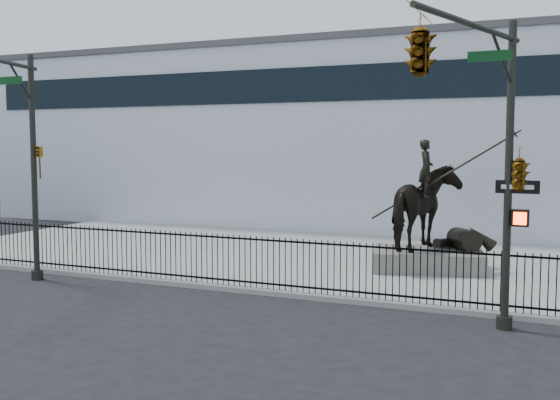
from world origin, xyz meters
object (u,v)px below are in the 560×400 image
at_px(traffic_signal_left, 19,152).
at_px(equestrian_statue, 431,208).
at_px(statue_plinth, 428,259).
at_px(traffic_signal_right, 473,114).

bearing_deg(traffic_signal_left, equestrian_statue, 31.26).
height_order(statue_plinth, traffic_signal_right, traffic_signal_right).
relative_size(equestrian_statue, traffic_signal_left, 0.63).
distance_m(traffic_signal_left, traffic_signal_right, 13.31).
bearing_deg(statue_plinth, traffic_signal_right, -86.99).
height_order(statue_plinth, traffic_signal_left, traffic_signal_left).
height_order(traffic_signal_left, traffic_signal_right, same).
height_order(statue_plinth, equestrian_statue, equestrian_statue).
relative_size(statue_plinth, equestrian_statue, 0.80).
bearing_deg(statue_plinth, traffic_signal_left, -161.80).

